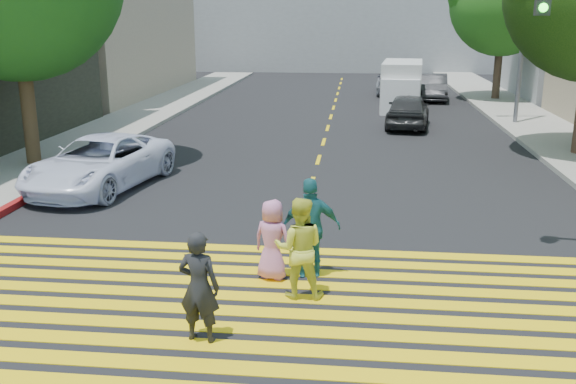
% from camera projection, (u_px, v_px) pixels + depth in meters
% --- Properties ---
extents(ground, '(120.00, 120.00, 0.00)m').
position_uv_depth(ground, '(265.00, 345.00, 8.97)').
color(ground, black).
extents(sidewalk_left, '(3.00, 40.00, 0.15)m').
position_uv_depth(sidewalk_left, '(156.00, 109.00, 30.92)').
color(sidewalk_left, gray).
rests_on(sidewalk_left, ground).
extents(sidewalk_right, '(3.00, 60.00, 0.15)m').
position_uv_depth(sidewalk_right, '(566.00, 145.00, 22.44)').
color(sidewalk_right, gray).
rests_on(sidewalk_right, ground).
extents(curb_red, '(0.20, 8.00, 0.16)m').
position_uv_depth(curb_red, '(17.00, 204.00, 15.42)').
color(curb_red, maroon).
rests_on(curb_red, ground).
extents(crosswalk, '(13.40, 5.30, 0.01)m').
position_uv_depth(crosswalk, '(276.00, 305.00, 10.19)').
color(crosswalk, yellow).
rests_on(crosswalk, ground).
extents(lane_line, '(0.12, 34.40, 0.01)m').
position_uv_depth(lane_line, '(332.00, 112.00, 30.53)').
color(lane_line, yellow).
rests_on(lane_line, ground).
extents(building_left_tan, '(12.00, 16.00, 10.00)m').
position_uv_depth(building_left_tan, '(54.00, 5.00, 36.14)').
color(building_left_tan, tan).
rests_on(building_left_tan, ground).
extents(pedestrian_man, '(0.65, 0.48, 1.62)m').
position_uv_depth(pedestrian_man, '(199.00, 287.00, 8.90)').
color(pedestrian_man, black).
rests_on(pedestrian_man, ground).
extents(pedestrian_woman, '(0.85, 0.68, 1.68)m').
position_uv_depth(pedestrian_woman, '(299.00, 248.00, 10.31)').
color(pedestrian_woman, '#CED13C').
rests_on(pedestrian_woman, ground).
extents(pedestrian_child, '(0.81, 0.66, 1.43)m').
position_uv_depth(pedestrian_child, '(272.00, 240.00, 11.06)').
color(pedestrian_child, '#C872A6').
rests_on(pedestrian_child, ground).
extents(pedestrian_extra, '(1.11, 0.63, 1.78)m').
position_uv_depth(pedestrian_extra, '(311.00, 228.00, 11.13)').
color(pedestrian_extra, '#206570').
rests_on(pedestrian_extra, ground).
extents(white_sedan, '(3.10, 5.26, 1.37)m').
position_uv_depth(white_sedan, '(100.00, 163.00, 16.95)').
color(white_sedan, white).
rests_on(white_sedan, ground).
extents(dark_car_near, '(2.17, 4.30, 1.40)m').
position_uv_depth(dark_car_near, '(408.00, 110.00, 26.21)').
color(dark_car_near, '#242425').
rests_on(dark_car_near, ground).
extents(silver_car, '(2.24, 4.97, 1.41)m').
position_uv_depth(silver_car, '(394.00, 82.00, 37.31)').
color(silver_car, '#9EA0AD').
rests_on(silver_car, ground).
extents(dark_car_parked, '(1.80, 4.31, 1.39)m').
position_uv_depth(dark_car_parked, '(433.00, 87.00, 34.73)').
color(dark_car_parked, '#27282C').
rests_on(dark_car_parked, ground).
extents(white_van, '(2.24, 5.00, 2.29)m').
position_uv_depth(white_van, '(402.00, 87.00, 31.16)').
color(white_van, silver).
rests_on(white_van, ground).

